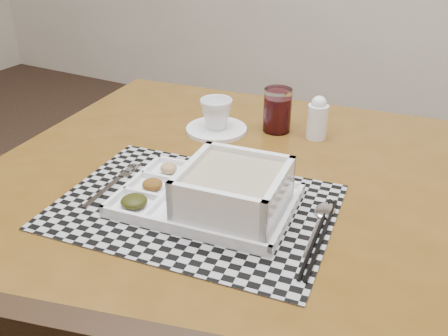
{
  "coord_description": "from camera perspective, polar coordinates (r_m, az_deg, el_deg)",
  "views": [
    {
      "loc": [
        1.12,
        -0.42,
        1.26
      ],
      "look_at": [
        0.71,
        0.33,
        0.8
      ],
      "focal_mm": 40.0,
      "sensor_mm": 36.0,
      "label": 1
    }
  ],
  "objects": [
    {
      "name": "dining_table",
      "position": [
        1.06,
        0.1,
        -4.97
      ],
      "size": [
        1.12,
        1.12,
        0.76
      ],
      "color": "#52350F",
      "rests_on": "ground"
    },
    {
      "name": "placemat",
      "position": [
        0.93,
        -3.33,
        -4.41
      ],
      "size": [
        0.54,
        0.42,
        0.0
      ],
      "primitive_type": "cube",
      "rotation": [
        0.0,
        0.0,
        0.12
      ],
      "color": "#98999F",
      "rests_on": "dining_table"
    },
    {
      "name": "serving_tray",
      "position": [
        0.89,
        0.03,
        -3.14
      ],
      "size": [
        0.34,
        0.26,
        0.09
      ],
      "color": "white",
      "rests_on": "placemat"
    },
    {
      "name": "fork",
      "position": [
        1.02,
        -12.37,
        -1.74
      ],
      "size": [
        0.04,
        0.19,
        0.0
      ],
      "color": "silver",
      "rests_on": "placemat"
    },
    {
      "name": "spoon",
      "position": [
        0.92,
        11.29,
        -5.2
      ],
      "size": [
        0.04,
        0.18,
        0.01
      ],
      "color": "silver",
      "rests_on": "placemat"
    },
    {
      "name": "chopsticks",
      "position": [
        0.86,
        10.83,
        -7.66
      ],
      "size": [
        0.05,
        0.24,
        0.01
      ],
      "color": "black",
      "rests_on": "placemat"
    },
    {
      "name": "saucer",
      "position": [
        1.23,
        -0.87,
        4.43
      ],
      "size": [
        0.15,
        0.15,
        0.01
      ],
      "primitive_type": "cylinder",
      "color": "white",
      "rests_on": "dining_table"
    },
    {
      "name": "cup",
      "position": [
        1.22,
        -0.88,
        6.23
      ],
      "size": [
        0.1,
        0.1,
        0.07
      ],
      "primitive_type": "imported",
      "rotation": [
        0.0,
        0.0,
        -0.3
      ],
      "color": "white",
      "rests_on": "saucer"
    },
    {
      "name": "juice_glass",
      "position": [
        1.23,
        6.11,
        6.43
      ],
      "size": [
        0.07,
        0.07,
        0.11
      ],
      "color": "white",
      "rests_on": "dining_table"
    },
    {
      "name": "creamer_bottle",
      "position": [
        1.2,
        10.64,
        5.62
      ],
      "size": [
        0.05,
        0.05,
        0.11
      ],
      "color": "white",
      "rests_on": "dining_table"
    }
  ]
}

